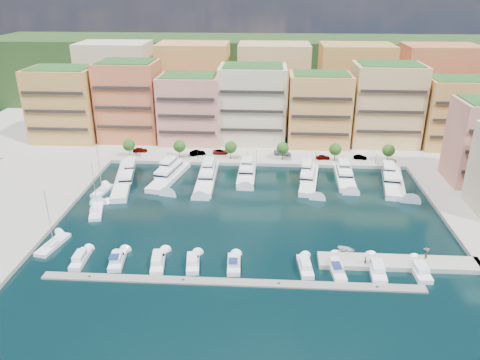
# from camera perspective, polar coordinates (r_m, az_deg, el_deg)

# --- Properties ---
(ground) EXTENTS (400.00, 400.00, 0.00)m
(ground) POSITION_cam_1_polar(r_m,az_deg,el_deg) (115.20, 1.54, -3.77)
(ground) COLOR black
(ground) RESTS_ON ground
(north_quay) EXTENTS (220.00, 64.00, 2.00)m
(north_quay) POSITION_cam_1_polar(r_m,az_deg,el_deg) (172.76, 2.29, 5.57)
(north_quay) COLOR #9E998E
(north_quay) RESTS_ON ground
(hillside) EXTENTS (240.00, 40.00, 58.00)m
(hillside) POSITION_cam_1_polar(r_m,az_deg,el_deg) (218.99, 2.60, 9.36)
(hillside) COLOR #1C3B18
(hillside) RESTS_ON ground
(south_pontoon) EXTENTS (72.00, 2.20, 0.35)m
(south_pontoon) POSITION_cam_1_polar(r_m,az_deg,el_deg) (89.67, -1.14, -12.42)
(south_pontoon) COLOR gray
(south_pontoon) RESTS_ON ground
(finger_pier) EXTENTS (32.00, 5.00, 2.00)m
(finger_pier) POSITION_cam_1_polar(r_m,az_deg,el_deg) (99.74, 18.81, -9.78)
(finger_pier) COLOR #9E998E
(finger_pier) RESTS_ON ground
(apartment_0) EXTENTS (22.00, 16.50, 24.80)m
(apartment_0) POSITION_cam_1_polar(r_m,az_deg,el_deg) (172.04, -20.57, 8.65)
(apartment_0) COLOR #B88843
(apartment_0) RESTS_ON north_quay
(apartment_1) EXTENTS (20.00, 16.50, 26.80)m
(apartment_1) POSITION_cam_1_polar(r_m,az_deg,el_deg) (166.06, -13.29, 9.37)
(apartment_1) COLOR #C47041
(apartment_1) RESTS_ON north_quay
(apartment_2) EXTENTS (20.00, 15.50, 22.80)m
(apartment_2) POSITION_cam_1_polar(r_m,az_deg,el_deg) (159.93, -6.11, 8.60)
(apartment_2) COLOR #EC9784
(apartment_2) RESTS_ON north_quay
(apartment_3) EXTENTS (22.00, 16.50, 25.80)m
(apartment_3) POSITION_cam_1_polar(r_m,az_deg,el_deg) (159.42, 1.55, 9.23)
(apartment_3) COLOR beige
(apartment_3) RESTS_ON north_quay
(apartment_4) EXTENTS (20.00, 15.50, 23.80)m
(apartment_4) POSITION_cam_1_polar(r_m,az_deg,el_deg) (158.54, 9.58, 8.47)
(apartment_4) COLOR #DF9253
(apartment_4) RESTS_ON north_quay
(apartment_5) EXTENTS (22.00, 16.50, 26.80)m
(apartment_5) POSITION_cam_1_polar(r_m,az_deg,el_deg) (163.88, 17.30, 8.77)
(apartment_5) COLOR #DABA73
(apartment_5) RESTS_ON north_quay
(apartment_6) EXTENTS (20.00, 15.50, 22.80)m
(apartment_6) POSITION_cam_1_polar(r_m,az_deg,el_deg) (169.09, 24.68, 7.42)
(apartment_6) COLOR #B88843
(apartment_6) RESTS_ON north_quay
(backblock_0) EXTENTS (26.00, 18.00, 30.00)m
(backblock_0) POSITION_cam_1_polar(r_m,az_deg,el_deg) (189.48, -14.76, 11.42)
(backblock_0) COLOR beige
(backblock_0) RESTS_ON north_quay
(backblock_1) EXTENTS (26.00, 18.00, 30.00)m
(backblock_1) POSITION_cam_1_polar(r_m,az_deg,el_deg) (182.51, -5.57, 11.63)
(backblock_1) COLOR #DF9253
(backblock_1) RESTS_ON north_quay
(backblock_2) EXTENTS (26.00, 18.00, 30.00)m
(backblock_2) POSITION_cam_1_polar(r_m,az_deg,el_deg) (180.34, 4.08, 11.54)
(backblock_2) COLOR #DABA73
(backblock_2) RESTS_ON north_quay
(backblock_3) EXTENTS (26.00, 18.00, 30.00)m
(backblock_3) POSITION_cam_1_polar(r_m,az_deg,el_deg) (183.11, 13.69, 11.13)
(backblock_3) COLOR #B88843
(backblock_3) RESTS_ON north_quay
(backblock_4) EXTENTS (26.00, 18.00, 30.00)m
(backblock_4) POSITION_cam_1_polar(r_m,az_deg,el_deg) (190.63, 22.74, 10.47)
(backblock_4) COLOR #C47041
(backblock_4) RESTS_ON north_quay
(tree_0) EXTENTS (3.80, 3.80, 5.65)m
(tree_0) POSITION_cam_1_polar(r_m,az_deg,el_deg) (150.51, -13.40, 4.15)
(tree_0) COLOR #473323
(tree_0) RESTS_ON north_quay
(tree_1) EXTENTS (3.80, 3.80, 5.65)m
(tree_1) POSITION_cam_1_polar(r_m,az_deg,el_deg) (146.73, -7.39, 4.11)
(tree_1) COLOR #473323
(tree_1) RESTS_ON north_quay
(tree_2) EXTENTS (3.80, 3.80, 5.65)m
(tree_2) POSITION_cam_1_polar(r_m,az_deg,el_deg) (144.62, -1.14, 4.01)
(tree_2) COLOR #473323
(tree_2) RESTS_ON north_quay
(tree_3) EXTENTS (3.80, 3.80, 5.65)m
(tree_3) POSITION_cam_1_polar(r_m,az_deg,el_deg) (144.27, 5.23, 3.87)
(tree_3) COLOR #473323
(tree_3) RESTS_ON north_quay
(tree_4) EXTENTS (3.80, 3.80, 5.65)m
(tree_4) POSITION_cam_1_polar(r_m,az_deg,el_deg) (145.68, 11.54, 3.68)
(tree_4) COLOR #473323
(tree_4) RESTS_ON north_quay
(tree_5) EXTENTS (3.80, 3.80, 5.65)m
(tree_5) POSITION_cam_1_polar(r_m,az_deg,el_deg) (148.81, 17.65, 3.46)
(tree_5) COLOR #473323
(tree_5) RESTS_ON north_quay
(lamppost_0) EXTENTS (0.30, 0.30, 4.20)m
(lamppost_0) POSITION_cam_1_polar(r_m,az_deg,el_deg) (147.62, -12.13, 3.52)
(lamppost_0) COLOR black
(lamppost_0) RESTS_ON north_quay
(lamppost_1) EXTENTS (0.30, 0.30, 4.20)m
(lamppost_1) POSITION_cam_1_polar(r_m,az_deg,el_deg) (143.89, -5.19, 3.43)
(lamppost_1) COLOR black
(lamppost_1) RESTS_ON north_quay
(lamppost_2) EXTENTS (0.30, 0.30, 4.20)m
(lamppost_2) POSITION_cam_1_polar(r_m,az_deg,el_deg) (142.36, 2.01, 3.30)
(lamppost_2) COLOR black
(lamppost_2) RESTS_ON north_quay
(lamppost_3) EXTENTS (0.30, 0.30, 4.20)m
(lamppost_3) POSITION_cam_1_polar(r_m,az_deg,el_deg) (143.10, 9.24, 3.11)
(lamppost_3) COLOR black
(lamppost_3) RESTS_ON north_quay
(lamppost_4) EXTENTS (0.30, 0.30, 4.20)m
(lamppost_4) POSITION_cam_1_polar(r_m,az_deg,el_deg) (146.06, 16.29, 2.87)
(lamppost_4) COLOR black
(lamppost_4) RESTS_ON north_quay
(yacht_0) EXTENTS (9.09, 27.64, 7.30)m
(yacht_0) POSITION_cam_1_polar(r_m,az_deg,el_deg) (135.57, -13.88, 0.37)
(yacht_0) COLOR white
(yacht_0) RESTS_ON ground
(yacht_1) EXTENTS (9.19, 22.01, 7.30)m
(yacht_1) POSITION_cam_1_polar(r_m,az_deg,el_deg) (134.91, -8.58, 0.64)
(yacht_1) COLOR white
(yacht_1) RESTS_ON ground
(yacht_2) EXTENTS (5.16, 23.09, 7.30)m
(yacht_2) POSITION_cam_1_polar(r_m,az_deg,el_deg) (132.47, -4.03, 0.48)
(yacht_2) COLOR white
(yacht_2) RESTS_ON ground
(yacht_3) EXTENTS (5.01, 16.21, 7.30)m
(yacht_3) POSITION_cam_1_polar(r_m,az_deg,el_deg) (134.44, 0.82, 0.88)
(yacht_3) COLOR white
(yacht_3) RESTS_ON ground
(yacht_4) EXTENTS (7.14, 21.60, 7.30)m
(yacht_4) POSITION_cam_1_polar(r_m,az_deg,el_deg) (132.70, 8.39, 0.26)
(yacht_4) COLOR white
(yacht_4) RESTS_ON ground
(yacht_5) EXTENTS (5.26, 17.57, 7.30)m
(yacht_5) POSITION_cam_1_polar(r_m,az_deg,el_deg) (135.59, 12.62, 0.50)
(yacht_5) COLOR white
(yacht_5) RESTS_ON ground
(yacht_6) EXTENTS (8.63, 22.17, 7.30)m
(yacht_6) POSITION_cam_1_polar(r_m,az_deg,el_deg) (136.58, 18.10, 0.05)
(yacht_6) COLOR white
(yacht_6) RESTS_ON ground
(cruiser_0) EXTENTS (2.61, 7.76, 2.55)m
(cruiser_0) POSITION_cam_1_polar(r_m,az_deg,el_deg) (100.64, -18.86, -9.10)
(cruiser_0) COLOR white
(cruiser_0) RESTS_ON ground
(cruiser_1) EXTENTS (3.45, 7.62, 2.66)m
(cruiser_1) POSITION_cam_1_polar(r_m,az_deg,el_deg) (98.09, -14.72, -9.44)
(cruiser_1) COLOR white
(cruiser_1) RESTS_ON ground
(cruiser_2) EXTENTS (3.65, 8.67, 2.55)m
(cruiser_2) POSITION_cam_1_polar(r_m,az_deg,el_deg) (95.96, -9.96, -9.78)
(cruiser_2) COLOR white
(cruiser_2) RESTS_ON ground
(cruiser_3) EXTENTS (3.38, 7.50, 2.55)m
(cruiser_3) POSITION_cam_1_polar(r_m,az_deg,el_deg) (94.67, -5.77, -10.02)
(cruiser_3) COLOR white
(cruiser_3) RESTS_ON ground
(cruiser_4) EXTENTS (2.91, 7.26, 2.66)m
(cruiser_4) POSITION_cam_1_polar(r_m,az_deg,el_deg) (93.78, -0.75, -10.23)
(cruiser_4) COLOR white
(cruiser_4) RESTS_ON ground
(cruiser_6) EXTENTS (3.09, 7.75, 2.55)m
(cruiser_6) POSITION_cam_1_polar(r_m,az_deg,el_deg) (93.95, 7.94, -10.43)
(cruiser_6) COLOR white
(cruiser_6) RESTS_ON ground
(cruiser_7) EXTENTS (3.21, 9.32, 2.66)m
(cruiser_7) POSITION_cam_1_polar(r_m,az_deg,el_deg) (94.61, 11.62, -10.44)
(cruiser_7) COLOR white
(cruiser_7) RESTS_ON ground
(cruiser_8) EXTENTS (3.22, 8.98, 2.55)m
(cruiser_8) POSITION_cam_1_polar(r_m,az_deg,el_deg) (96.12, 16.34, -10.39)
(cruiser_8) COLOR white
(cruiser_8) RESTS_ON ground
(cruiser_9) EXTENTS (3.03, 7.85, 2.55)m
(cruiser_9) POSITION_cam_1_polar(r_m,az_deg,el_deg) (98.31, 21.06, -10.27)
(cruiser_9) COLOR white
(cruiser_9) RESTS_ON ground
(sailboat_2) EXTENTS (3.81, 8.18, 13.20)m
(sailboat_2) POSITION_cam_1_polar(r_m,az_deg,el_deg) (130.26, -16.49, -1.31)
(sailboat_2) COLOR white
(sailboat_2) RESTS_ON ground
(sailboat_0) EXTENTS (4.52, 9.67, 13.20)m
(sailboat_0) POSITION_cam_1_polar(r_m,az_deg,el_deg) (108.03, -21.85, -7.38)
(sailboat_0) COLOR white
(sailboat_0) RESTS_ON ground
(sailboat_1) EXTENTS (5.23, 10.19, 13.20)m
(sailboat_1) POSITION_cam_1_polar(r_m,az_deg,el_deg) (119.45, -17.11, -3.68)
(sailboat_1) COLOR white
(sailboat_1) RESTS_ON ground
(tender_1) EXTENTS (1.86, 1.64, 0.92)m
(tender_1) POSITION_cam_1_polar(r_m,az_deg,el_deg) (100.39, 13.20, -8.53)
(tender_1) COLOR beige
(tender_1) RESTS_ON ground
(tender_0) EXTENTS (4.28, 3.71, 0.74)m
(tender_0) POSITION_cam_1_polar(r_m,az_deg,el_deg) (101.46, 12.82, -8.19)
(tender_0) COLOR silver
(tender_0) RESTS_ON ground
(tender_3) EXTENTS (1.43, 1.26, 0.72)m
(tender_3) POSITION_cam_1_polar(r_m,az_deg,el_deg) (106.50, 21.81, -7.80)
(tender_3) COLOR beige
(tender_3) RESTS_ON ground
(car_0) EXTENTS (4.87, 2.58, 1.58)m
(car_0) POSITION_cam_1_polar(r_m,az_deg,el_deg) (154.63, -12.08, 3.62)
(car_0) COLOR gray
(car_0) RESTS_ON north_quay
(car_1) EXTENTS (5.26, 3.47, 1.64)m
(car_1) POSITION_cam_1_polar(r_m,az_deg,el_deg) (149.02, -5.20, 3.32)
(car_1) COLOR gray
(car_1) RESTS_ON north_quay
(car_2) EXTENTS (5.09, 2.49, 1.39)m
(car_2) POSITION_cam_1_polar(r_m,az_deg,el_deg) (149.83, -2.38, 3.46)
(car_2) COLOR gray
(car_2) RESTS_ON north_quay
(car_3) EXTENTS (5.65, 2.94, 1.56)m
(car_3) POSITION_cam_1_polar(r_m,az_deg,el_deg) (149.16, 5.22, 3.32)
(car_3) COLOR gray
(car_3) RESTS_ON north_quay
(car_4) EXTENTS (4.47, 2.17, 1.47)m
(car_4) POSITION_cam_1_polar(r_m,az_deg,el_deg) (147.29, 10.07, 2.77)
(car_4) COLOR gray
(car_4) RESTS_ON north_quay
(car_5) EXTENTS (4.27, 1.96, 1.36)m
(car_5) POSITION_cam_1_polar(r_m,az_deg,el_deg) (149.79, 14.44, 2.71)
(car_5) COLOR gray
(car_5) RESTS_ON north_quay
(person_0) EXTENTS (0.56, 0.70, 1.67)m
(person_0) POSITION_cam_1_polar(r_m,az_deg,el_deg) (95.78, 15.02, -9.44)
(person_0) COLOR #26304C
(person_0) RESTS_ON finger_pier
(person_1) EXTENTS (1.11, 1.02, 1.85)m
(person_1) POSITION_cam_1_polar(r_m,az_deg,el_deg) (101.26, 21.66, -8.42)
(person_1) COLOR #48372B
(person_1) RESTS_ON finger_pier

